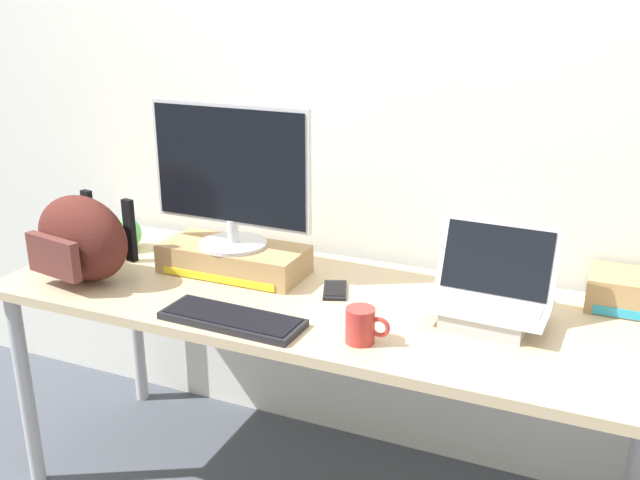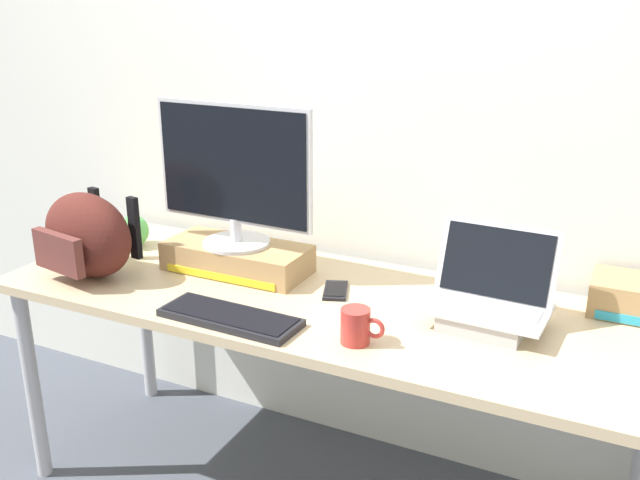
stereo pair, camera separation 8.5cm
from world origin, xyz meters
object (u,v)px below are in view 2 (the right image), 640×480
object	(u,v)px
toner_box_yellow	(237,258)
messenger_backpack	(87,235)
open_laptop	(488,307)
coffee_mug	(356,326)
plush_toy	(133,231)
desktop_monitor	(234,174)
cell_phone	(335,290)
external_keyboard	(230,317)

from	to	relation	value
toner_box_yellow	messenger_backpack	bearing A→B (deg)	-149.40
open_laptop	coffee_mug	size ratio (longest dim) A/B	2.80
plush_toy	desktop_monitor	bearing A→B (deg)	-5.26
desktop_monitor	messenger_backpack	bearing A→B (deg)	-147.91
messenger_backpack	cell_phone	distance (m)	0.81
messenger_backpack	coffee_mug	bearing A→B (deg)	6.79
toner_box_yellow	messenger_backpack	xyz separation A→B (m)	(-0.40, -0.24, 0.09)
desktop_monitor	open_laptop	bearing A→B (deg)	-1.35
toner_box_yellow	open_laptop	distance (m)	0.83
open_laptop	messenger_backpack	xyz separation A→B (m)	(-1.23, -0.19, 0.08)
open_laptop	messenger_backpack	distance (m)	1.25
external_keyboard	coffee_mug	distance (m)	0.37
coffee_mug	plush_toy	bearing A→B (deg)	161.49
external_keyboard	messenger_backpack	xyz separation A→B (m)	(-0.59, 0.09, 0.12)
desktop_monitor	plush_toy	xyz separation A→B (m)	(-0.46, 0.04, -0.27)
messenger_backpack	desktop_monitor	bearing A→B (deg)	40.81
toner_box_yellow	desktop_monitor	world-z (taller)	desktop_monitor
external_keyboard	cell_phone	size ratio (longest dim) A/B	2.62
desktop_monitor	cell_phone	world-z (taller)	desktop_monitor
coffee_mug	desktop_monitor	bearing A→B (deg)	151.62
toner_box_yellow	coffee_mug	distance (m)	0.62
desktop_monitor	cell_phone	distance (m)	0.48
open_laptop	coffee_mug	world-z (taller)	open_laptop
desktop_monitor	plush_toy	bearing A→B (deg)	176.35
desktop_monitor	messenger_backpack	xyz separation A→B (m)	(-0.40, -0.24, -0.19)
toner_box_yellow	open_laptop	bearing A→B (deg)	-3.05
desktop_monitor	external_keyboard	distance (m)	0.49
toner_box_yellow	external_keyboard	bearing A→B (deg)	-60.96
toner_box_yellow	messenger_backpack	world-z (taller)	messenger_backpack
toner_box_yellow	desktop_monitor	xyz separation A→B (m)	(-0.00, -0.00, 0.28)
desktop_monitor	external_keyboard	bearing A→B (deg)	-59.25
external_keyboard	coffee_mug	size ratio (longest dim) A/B	3.40
coffee_mug	cell_phone	size ratio (longest dim) A/B	0.77
external_keyboard	desktop_monitor	bearing A→B (deg)	121.06
external_keyboard	coffee_mug	xyz separation A→B (m)	(0.36, 0.03, 0.04)
desktop_monitor	open_laptop	size ratio (longest dim) A/B	1.64
toner_box_yellow	open_laptop	world-z (taller)	open_laptop
messenger_backpack	plush_toy	bearing A→B (deg)	112.53
toner_box_yellow	cell_phone	size ratio (longest dim) A/B	3.03
desktop_monitor	plush_toy	distance (m)	0.54
desktop_monitor	coffee_mug	size ratio (longest dim) A/B	4.61
cell_phone	plush_toy	xyz separation A→B (m)	(-0.83, 0.06, 0.05)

